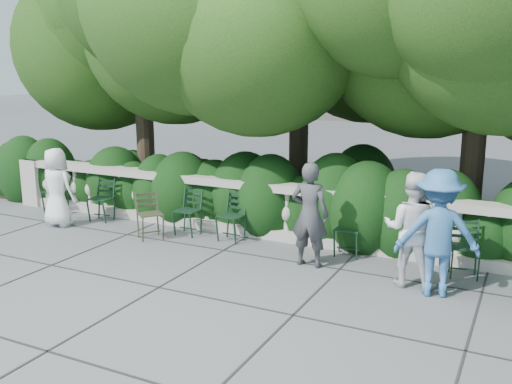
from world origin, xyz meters
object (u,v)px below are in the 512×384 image
at_px(chair_e, 345,258).
at_px(person_casual_man, 412,229).
at_px(chair_f, 464,280).
at_px(chair_a, 52,214).
at_px(chair_d, 227,243).
at_px(chair_b, 98,222).
at_px(chair_weathered, 153,241).
at_px(chair_c, 184,237).
at_px(person_businessman, 57,187).
at_px(person_older_blue, 438,233).
at_px(person_woman_grey, 310,215).

height_order(chair_e, person_casual_man, person_casual_man).
bearing_deg(chair_f, chair_e, 162.99).
xyz_separation_m(chair_a, chair_d, (4.18, -0.11, 0.00)).
bearing_deg(chair_b, chair_a, 170.13).
bearing_deg(chair_weathered, chair_f, -47.07).
bearing_deg(chair_b, chair_weathered, -21.87).
height_order(chair_c, chair_e, same).
relative_size(chair_d, chair_e, 1.00).
bearing_deg(chair_c, chair_e, 3.77).
height_order(chair_e, person_businessman, person_businessman).
relative_size(chair_b, chair_c, 1.00).
bearing_deg(person_older_blue, person_woman_grey, -25.02).
bearing_deg(chair_b, person_businessman, -142.10).
xyz_separation_m(chair_b, chair_weathered, (1.68, -0.49, 0.00)).
relative_size(chair_d, chair_f, 1.00).
distance_m(chair_e, person_older_blue, 1.92).
bearing_deg(chair_d, chair_a, -177.58).
xyz_separation_m(chair_c, person_businessman, (-2.52, -0.44, 0.74)).
distance_m(chair_a, chair_f, 8.05).
distance_m(person_businessman, person_woman_grey, 5.07).
distance_m(chair_e, person_businessman, 5.55).
distance_m(chair_c, chair_e, 2.95).
bearing_deg(person_casual_man, person_businessman, -0.94).
relative_size(chair_a, person_older_blue, 0.50).
distance_m(chair_a, person_businessman, 1.23).
bearing_deg(person_older_blue, person_casual_man, -42.06).
bearing_deg(chair_a, chair_f, -12.39).
bearing_deg(chair_c, person_woman_grey, -8.06).
xyz_separation_m(person_woman_grey, person_older_blue, (1.91, -0.30, 0.05)).
xyz_separation_m(chair_a, chair_c, (3.31, -0.14, 0.00)).
relative_size(chair_d, chair_weathered, 1.00).
height_order(chair_c, person_older_blue, person_older_blue).
bearing_deg(chair_e, chair_d, -179.63).
distance_m(chair_d, person_woman_grey, 1.90).
xyz_separation_m(chair_b, person_woman_grey, (4.56, -0.44, 0.80)).
bearing_deg(person_older_blue, chair_f, -129.10).
distance_m(chair_weathered, person_casual_man, 4.48).
height_order(chair_d, chair_f, same).
relative_size(chair_a, chair_b, 1.00).
bearing_deg(person_casual_man, chair_b, -5.51).
distance_m(person_businessman, person_casual_man, 6.60).
relative_size(chair_weathered, person_businessman, 0.56).
distance_m(chair_a, person_older_blue, 7.85).
bearing_deg(chair_f, person_casual_man, -154.82).
relative_size(person_woman_grey, person_casual_man, 1.00).
xyz_separation_m(chair_f, person_businessman, (-7.27, -0.44, 0.74)).
xyz_separation_m(chair_f, person_older_blue, (-0.30, -0.70, 0.85)).
height_order(person_businessman, person_woman_grey, person_woman_grey).
height_order(chair_a, person_casual_man, person_casual_man).
bearing_deg(person_casual_man, chair_f, -142.90).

